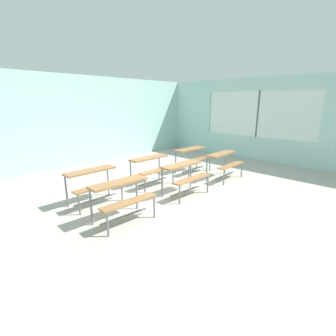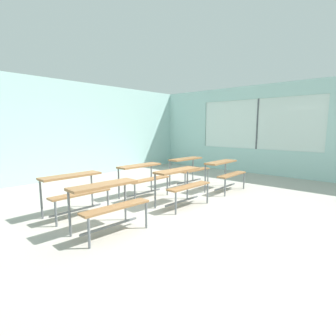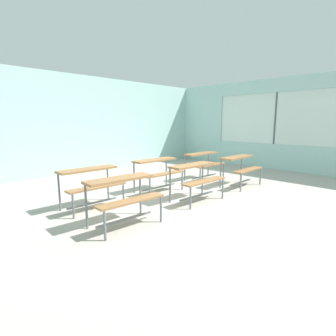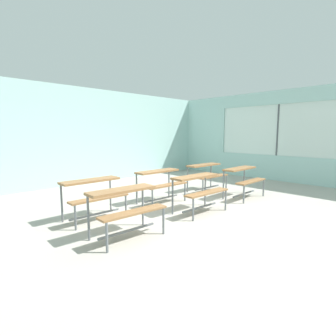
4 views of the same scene
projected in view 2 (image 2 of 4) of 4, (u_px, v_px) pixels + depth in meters
The scene contains 9 objects.
ground at pixel (173, 209), 5.22m from camera, with size 10.00×9.00×0.05m, color #ADA89E.
wall_back at pixel (61, 130), 7.96m from camera, with size 10.00×0.12×3.00m, color #A8D1CC.
wall_right at pixel (276, 132), 8.58m from camera, with size 0.12×9.00×3.00m.
desk_bench_r0c0 at pixel (108, 196), 3.96m from camera, with size 1.12×0.63×0.74m.
desk_bench_r0c1 at pixel (181, 179), 5.32m from camera, with size 1.12×0.62×0.74m.
desk_bench_r0c2 at pixel (225, 169), 6.60m from camera, with size 1.11×0.61×0.74m.
desk_bench_r1c0 at pixel (74, 185), 4.74m from camera, with size 1.11×0.60×0.74m.
desk_bench_r1c1 at pixel (143, 173), 5.99m from camera, with size 1.11×0.61×0.74m.
desk_bench_r1c2 at pixel (189, 165), 7.27m from camera, with size 1.12×0.63×0.74m.
Camera 2 is at (-3.80, -3.30, 1.60)m, focal length 28.00 mm.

